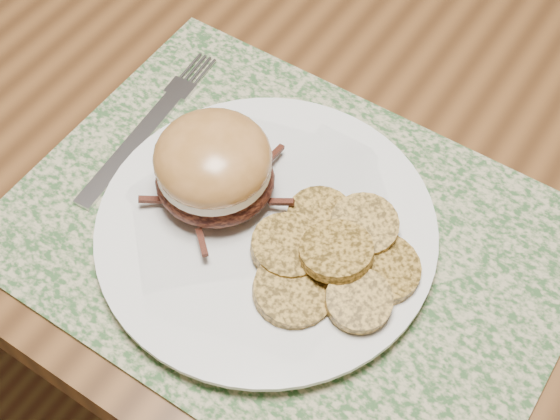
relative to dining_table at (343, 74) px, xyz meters
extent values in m
plane|color=#57331D|center=(0.00, 0.00, -0.67)|extent=(3.50, 3.50, 0.00)
cube|color=brown|center=(0.00, 0.00, 0.06)|extent=(1.50, 0.90, 0.04)
cube|color=#32572C|center=(0.09, -0.26, 0.08)|extent=(0.45, 0.33, 0.00)
cylinder|color=white|center=(0.08, -0.27, 0.09)|extent=(0.26, 0.26, 0.02)
ellipsoid|color=black|center=(0.03, -0.26, 0.12)|extent=(0.13, 0.12, 0.04)
cylinder|color=beige|center=(0.03, -0.26, 0.14)|extent=(0.12, 0.12, 0.01)
ellipsoid|color=#A96E37|center=(0.03, -0.26, 0.15)|extent=(0.12, 0.12, 0.05)
cylinder|color=#B18434|center=(0.11, -0.24, 0.10)|extent=(0.07, 0.07, 0.01)
cylinder|color=#B18434|center=(0.15, -0.23, 0.11)|extent=(0.08, 0.08, 0.02)
cylinder|color=#B18434|center=(0.17, -0.25, 0.10)|extent=(0.09, 0.09, 0.02)
cylinder|color=#B18434|center=(0.11, -0.28, 0.11)|extent=(0.08, 0.07, 0.02)
cylinder|color=#B18434|center=(0.14, -0.26, 0.12)|extent=(0.08, 0.08, 0.02)
cylinder|color=#B18434|center=(0.18, -0.29, 0.11)|extent=(0.06, 0.06, 0.02)
cylinder|color=#B18434|center=(0.13, -0.30, 0.10)|extent=(0.07, 0.07, 0.02)
cube|color=#B5B4BC|center=(-0.07, -0.26, 0.09)|extent=(0.03, 0.14, 0.00)
cube|color=#B5B4BC|center=(-0.08, -0.18, 0.09)|extent=(0.03, 0.02, 0.00)
camera|label=1|loc=(0.28, -0.54, 0.62)|focal=50.00mm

